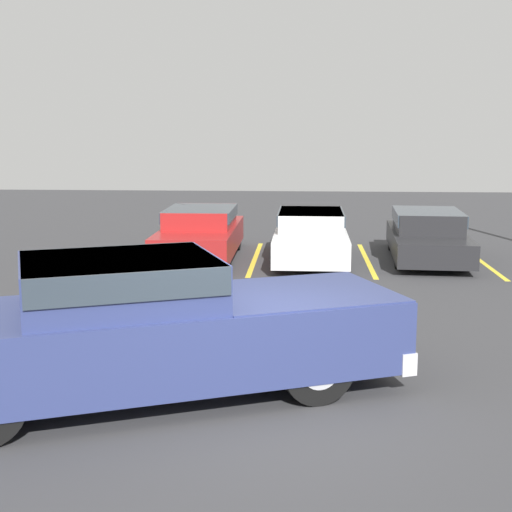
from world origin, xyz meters
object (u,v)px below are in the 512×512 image
parked_sedan_b (311,234)px  parked_sedan_a (201,232)px  pickup_truck (149,327)px  parked_sedan_c (427,234)px

parked_sedan_b → parked_sedan_a: bearing=-91.1°
pickup_truck → parked_sedan_c: (4.92, 9.66, -0.23)m
pickup_truck → parked_sedan_a: (-0.74, 9.44, -0.19)m
pickup_truck → parked_sedan_c: pickup_truck is taller
parked_sedan_c → parked_sedan_b: bearing=-80.9°
parked_sedan_a → parked_sedan_c: bearing=91.9°
pickup_truck → parked_sedan_a: pickup_truck is taller
parked_sedan_a → pickup_truck: bearing=4.2°
parked_sedan_c → parked_sedan_a: bearing=-84.4°
parked_sedan_b → parked_sedan_c: bearing=96.0°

